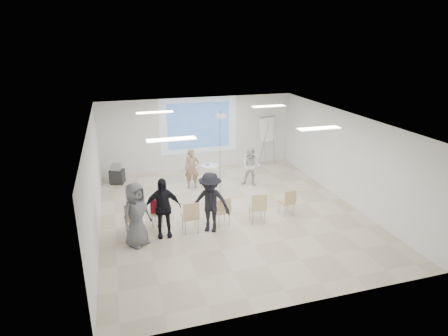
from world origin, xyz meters
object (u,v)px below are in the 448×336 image
object	(u,v)px
chair_right_far	(288,201)
chair_right_inner	(258,206)
laptop	(190,215)
audience_outer	(136,211)
flipchart_easel	(267,129)
player_right	(251,164)
chair_left_mid	(158,212)
audience_mid	(210,199)
av_cart	(117,175)
player_left	(192,166)
chair_far_left	(133,216)
audience_left	(162,204)
chair_center	(223,209)
pedestal_table	(210,174)
chair_left_inner	(191,215)

from	to	relation	value
chair_right_far	chair_right_inner	bearing A→B (deg)	-179.39
chair_right_inner	laptop	world-z (taller)	chair_right_inner
audience_outer	flipchart_easel	world-z (taller)	flipchart_easel
player_right	chair_left_mid	world-z (taller)	player_right
chair_right_far	audience_mid	xyz separation A→B (m)	(-2.54, -0.24, 0.49)
av_cart	player_left	bearing A→B (deg)	-5.34
chair_far_left	audience_left	bearing A→B (deg)	-27.18
chair_right_inner	audience_mid	size ratio (longest dim) A/B	0.48
chair_center	chair_right_inner	distance (m)	1.06
av_cart	player_right	bearing A→B (deg)	0.98
chair_far_left	av_cart	distance (m)	4.20
chair_right_far	laptop	size ratio (longest dim) A/B	2.44
av_cart	chair_right_far	bearing A→B (deg)	-21.25
player_left	chair_center	size ratio (longest dim) A/B	1.91
pedestal_table	chair_right_inner	distance (m)	3.45
chair_right_inner	laptop	xyz separation A→B (m)	(-2.05, 0.07, -0.05)
chair_center	chair_right_inner	bearing A→B (deg)	-17.50
pedestal_table	audience_outer	bearing A→B (deg)	-128.97
player_left	chair_right_inner	size ratio (longest dim) A/B	1.74
chair_left_mid	audience_outer	xyz separation A→B (m)	(-0.64, -0.84, 0.52)
chair_far_left	chair_right_inner	distance (m)	3.63
chair_left_mid	chair_left_inner	size ratio (longest dim) A/B	0.83
chair_far_left	audience_outer	bearing A→B (deg)	-88.85
laptop	audience_left	bearing A→B (deg)	0.50
chair_far_left	flipchart_easel	world-z (taller)	flipchart_easel
chair_left_mid	chair_right_inner	bearing A→B (deg)	7.11
pedestal_table	av_cart	distance (m)	3.54
chair_left_inner	chair_right_inner	xyz separation A→B (m)	(2.05, 0.03, -0.00)
chair_far_left	chair_left_mid	world-z (taller)	chair_far_left
chair_right_far	audience_left	bearing A→B (deg)	172.67
pedestal_table	flipchart_easel	size ratio (longest dim) A/B	0.37
audience_outer	av_cart	world-z (taller)	audience_outer
chair_left_inner	av_cart	xyz separation A→B (m)	(-1.92, 4.54, -0.22)
audience_left	chair_left_inner	bearing A→B (deg)	-1.42
chair_far_left	av_cart	bearing A→B (deg)	87.82
chair_right_far	av_cart	bearing A→B (deg)	129.78
chair_center	chair_right_far	distance (m)	2.12
laptop	audience_mid	world-z (taller)	audience_mid
chair_right_far	laptop	distance (m)	3.12
player_right	audience_mid	world-z (taller)	audience_mid
chair_right_far	laptop	xyz separation A→B (m)	(-3.12, -0.12, 0.01)
player_right	chair_center	xyz separation A→B (m)	(-1.90, -2.76, -0.30)
player_left	laptop	world-z (taller)	player_left
chair_right_inner	laptop	size ratio (longest dim) A/B	2.72
chair_left_mid	audience_mid	world-z (taller)	audience_mid
av_cart	pedestal_table	bearing A→B (deg)	0.95
player_right	flipchart_easel	distance (m)	2.73
chair_left_inner	laptop	xyz separation A→B (m)	(-0.00, 0.10, -0.05)
player_left	player_right	world-z (taller)	player_left
chair_far_left	chair_right_far	xyz separation A→B (m)	(4.68, -0.14, -0.08)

